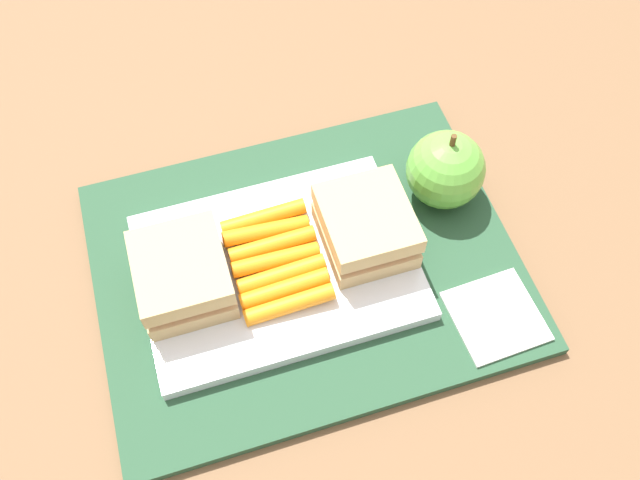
{
  "coord_description": "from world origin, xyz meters",
  "views": [
    {
      "loc": [
        -0.07,
        -0.28,
        0.52
      ],
      "look_at": [
        0.01,
        0.0,
        0.04
      ],
      "focal_mm": 38.16,
      "sensor_mm": 36.0,
      "label": 1
    }
  ],
  "objects_px": {
    "food_tray": "(278,267)",
    "sandwich_half_left": "(183,275)",
    "apple": "(445,170)",
    "carrot_sticks_bundle": "(276,259)",
    "paper_napkin": "(496,316)",
    "sandwich_half_right": "(366,226)"
  },
  "relations": [
    {
      "from": "sandwich_half_left",
      "to": "carrot_sticks_bundle",
      "type": "bearing_deg",
      "value": 0.34
    },
    {
      "from": "sandwich_half_left",
      "to": "apple",
      "type": "bearing_deg",
      "value": 8.11
    },
    {
      "from": "food_tray",
      "to": "sandwich_half_left",
      "type": "height_order",
      "value": "sandwich_half_left"
    },
    {
      "from": "sandwich_half_right",
      "to": "apple",
      "type": "distance_m",
      "value": 0.09
    },
    {
      "from": "carrot_sticks_bundle",
      "to": "paper_napkin",
      "type": "xyz_separation_m",
      "value": [
        0.16,
        -0.1,
        -0.02
      ]
    },
    {
      "from": "sandwich_half_right",
      "to": "apple",
      "type": "relative_size",
      "value": 0.99
    },
    {
      "from": "food_tray",
      "to": "apple",
      "type": "bearing_deg",
      "value": 11.88
    },
    {
      "from": "apple",
      "to": "paper_napkin",
      "type": "xyz_separation_m",
      "value": [
        -0.0,
        -0.13,
        -0.03
      ]
    },
    {
      "from": "sandwich_half_left",
      "to": "paper_napkin",
      "type": "xyz_separation_m",
      "value": [
        0.24,
        -0.1,
        -0.03
      ]
    },
    {
      "from": "paper_napkin",
      "to": "sandwich_half_left",
      "type": "bearing_deg",
      "value": 158.05
    },
    {
      "from": "sandwich_half_right",
      "to": "sandwich_half_left",
      "type": "bearing_deg",
      "value": 180.0
    },
    {
      "from": "sandwich_half_left",
      "to": "apple",
      "type": "distance_m",
      "value": 0.24
    },
    {
      "from": "apple",
      "to": "food_tray",
      "type": "bearing_deg",
      "value": -168.12
    },
    {
      "from": "carrot_sticks_bundle",
      "to": "apple",
      "type": "relative_size",
      "value": 1.25
    },
    {
      "from": "sandwich_half_right",
      "to": "food_tray",
      "type": "bearing_deg",
      "value": 180.0
    },
    {
      "from": "food_tray",
      "to": "carrot_sticks_bundle",
      "type": "xyz_separation_m",
      "value": [
        -0.0,
        0.0,
        0.01
      ]
    },
    {
      "from": "food_tray",
      "to": "apple",
      "type": "relative_size",
      "value": 2.84
    },
    {
      "from": "food_tray",
      "to": "sandwich_half_right",
      "type": "xyz_separation_m",
      "value": [
        0.08,
        0.0,
        0.03
      ]
    },
    {
      "from": "carrot_sticks_bundle",
      "to": "paper_napkin",
      "type": "bearing_deg",
      "value": -30.88
    },
    {
      "from": "sandwich_half_left",
      "to": "carrot_sticks_bundle",
      "type": "relative_size",
      "value": 0.79
    },
    {
      "from": "sandwich_half_right",
      "to": "paper_napkin",
      "type": "distance_m",
      "value": 0.13
    },
    {
      "from": "food_tray",
      "to": "paper_napkin",
      "type": "relative_size",
      "value": 3.29
    }
  ]
}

